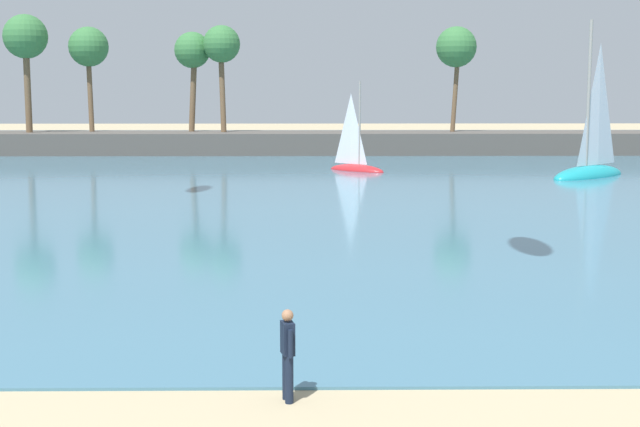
# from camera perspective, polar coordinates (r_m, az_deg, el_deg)

# --- Properties ---
(sea) EXTENTS (220.00, 98.79, 0.06)m
(sea) POSITION_cam_1_polar(r_m,az_deg,el_deg) (65.86, -2.69, 3.14)
(sea) COLOR teal
(sea) RESTS_ON ground
(palm_headland) EXTENTS (94.03, 6.08, 12.34)m
(palm_headland) POSITION_cam_1_polar(r_m,az_deg,el_deg) (75.13, -3.77, 5.80)
(palm_headland) COLOR #514C47
(palm_headland) RESTS_ON ground
(person_at_waterline) EXTENTS (0.28, 0.54, 1.67)m
(person_at_waterline) POSITION_cam_1_polar(r_m,az_deg,el_deg) (16.30, -2.02, -8.62)
(person_at_waterline) COLOR #141E33
(person_at_waterline) RESTS_ON ground
(sailboat_near_shore) EXTENTS (4.06, 3.83, 6.24)m
(sailboat_near_shore) POSITION_cam_1_polar(r_m,az_deg,el_deg) (59.72, 2.24, 3.22)
(sailboat_near_shore) COLOR red
(sailboat_near_shore) RESTS_ON sea
(sailboat_toward_headland) EXTENTS (6.53, 6.22, 10.06)m
(sailboat_toward_headland) POSITION_cam_1_polar(r_m,az_deg,el_deg) (58.17, 16.46, 3.11)
(sailboat_toward_headland) COLOR teal
(sailboat_toward_headland) RESTS_ON sea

